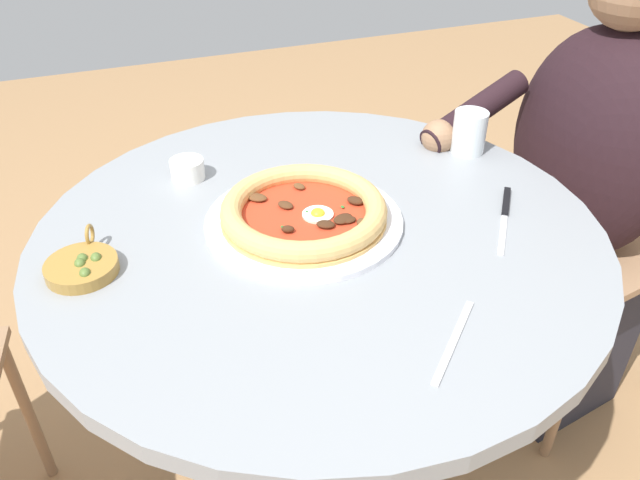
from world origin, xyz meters
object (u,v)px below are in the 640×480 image
object	(u,v)px
dining_table	(319,306)
cafe_chair_diner	(620,188)
olive_pan	(82,266)
steak_knife	(505,210)
pizza_on_plate	(304,213)
water_glass	(469,135)
ramekin_capers	(187,169)
diner_person	(568,227)
fork_utensil	(454,341)

from	to	relation	value
dining_table	cafe_chair_diner	xyz separation A→B (m)	(-0.14, 0.80, 0.00)
olive_pan	cafe_chair_diner	size ratio (longest dim) A/B	0.14
steak_knife	pizza_on_plate	bearing A→B (deg)	-104.47
dining_table	olive_pan	size ratio (longest dim) A/B	7.24
water_glass	olive_pan	world-z (taller)	water_glass
ramekin_capers	cafe_chair_diner	distance (m)	1.00
cafe_chair_diner	steak_knife	bearing A→B (deg)	-67.08
pizza_on_plate	olive_pan	distance (m)	0.35
olive_pan	diner_person	world-z (taller)	diner_person
diner_person	water_glass	bearing A→B (deg)	-96.76
steak_knife	diner_person	distance (m)	0.45
pizza_on_plate	water_glass	xyz separation A→B (m)	(-0.13, 0.39, 0.02)
water_glass	fork_utensil	size ratio (longest dim) A/B	0.66
water_glass	ramekin_capers	size ratio (longest dim) A/B	1.35
pizza_on_plate	olive_pan	size ratio (longest dim) A/B	2.53
pizza_on_plate	ramekin_capers	world-z (taller)	pizza_on_plate
steak_knife	cafe_chair_diner	world-z (taller)	cafe_chair_diner
water_glass	diner_person	distance (m)	0.39
steak_knife	dining_table	bearing A→B (deg)	-101.92
water_glass	steak_knife	xyz separation A→B (m)	(0.22, -0.06, -0.03)
steak_knife	olive_pan	xyz separation A→B (m)	(-0.08, -0.68, 0.01)
dining_table	steak_knife	bearing A→B (deg)	78.08
pizza_on_plate	diner_person	distance (m)	0.72
olive_pan	fork_utensil	world-z (taller)	olive_pan
dining_table	fork_utensil	size ratio (longest dim) A/B	7.29
olive_pan	ramekin_capers	bearing A→B (deg)	138.41
pizza_on_plate	diner_person	bearing A→B (deg)	98.18
water_glass	olive_pan	distance (m)	0.75
pizza_on_plate	olive_pan	world-z (taller)	pizza_on_plate
pizza_on_plate	water_glass	distance (m)	0.41
dining_table	diner_person	bearing A→B (deg)	100.10
olive_pan	diner_person	distance (m)	1.06
ramekin_capers	water_glass	bearing A→B (deg)	80.79
dining_table	ramekin_capers	world-z (taller)	ramekin_capers
cafe_chair_diner	water_glass	bearing A→B (deg)	-91.18
ramekin_capers	fork_utensil	world-z (taller)	ramekin_capers
diner_person	ramekin_capers	bearing A→B (deg)	-98.37
fork_utensil	dining_table	bearing A→B (deg)	-167.09
dining_table	fork_utensil	distance (m)	0.36
water_glass	fork_utensil	world-z (taller)	water_glass
olive_pan	diner_person	bearing A→B (deg)	95.82
dining_table	olive_pan	distance (m)	0.41
fork_utensil	olive_pan	bearing A→B (deg)	-126.12
steak_knife	cafe_chair_diner	size ratio (longest dim) A/B	0.18
fork_utensil	ramekin_capers	bearing A→B (deg)	-156.25
pizza_on_plate	steak_knife	bearing A→B (deg)	75.53
steak_knife	olive_pan	distance (m)	0.69
steak_knife	diner_person	xyz separation A→B (m)	(-0.18, 0.34, -0.23)
dining_table	fork_utensil	world-z (taller)	fork_utensil
dining_table	diner_person	xyz separation A→B (m)	(-0.12, 0.65, -0.06)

